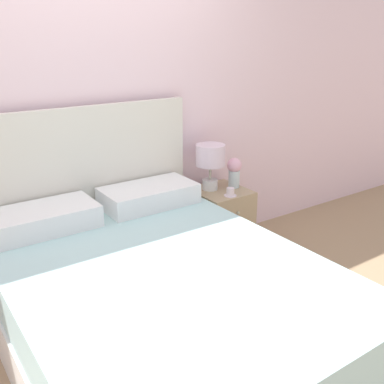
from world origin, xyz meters
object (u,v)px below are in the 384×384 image
Objects in this scene: bed at (157,301)px; nightstand at (220,222)px; flower_vase at (234,171)px; teacup at (230,192)px; table_lamp at (210,159)px.

bed is 3.82× the size of nightstand.
flower_vase is at bearing 32.55° from bed.
teacup is (-0.16, -0.15, -0.11)m from flower_vase.
bed is at bearing -140.25° from table_lamp.
table_lamp is 0.24m from flower_vase.
table_lamp is (-0.06, 0.06, 0.53)m from nightstand.
flower_vase is at bearing 43.07° from teacup.
nightstand is at bearing 81.29° from teacup.
nightstand is 2.27× the size of flower_vase.
teacup is at bearing -80.33° from table_lamp.
table_lamp is at bearing 132.51° from nightstand.
teacup is at bearing 30.62° from bed.
nightstand is 1.52× the size of table_lamp.
teacup is at bearing -98.71° from nightstand.
flower_vase reaches higher than teacup.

